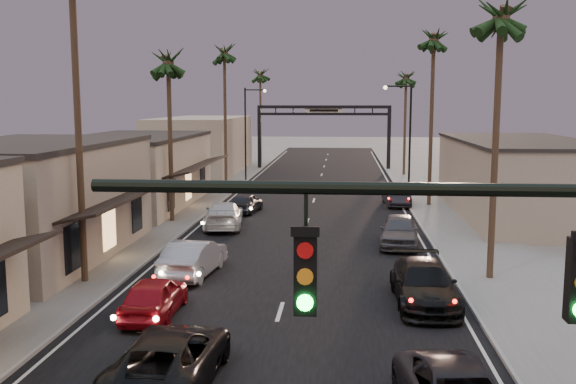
% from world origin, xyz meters
% --- Properties ---
extents(ground, '(200.00, 200.00, 0.00)m').
position_xyz_m(ground, '(0.00, 40.00, 0.00)').
color(ground, slate).
rests_on(ground, ground).
extents(road, '(14.00, 120.00, 0.02)m').
position_xyz_m(road, '(0.00, 45.00, 0.00)').
color(road, black).
rests_on(road, ground).
extents(sidewalk_left, '(5.00, 92.00, 0.12)m').
position_xyz_m(sidewalk_left, '(-9.50, 52.00, 0.06)').
color(sidewalk_left, slate).
rests_on(sidewalk_left, ground).
extents(sidewalk_right, '(5.00, 92.00, 0.12)m').
position_xyz_m(sidewalk_right, '(9.50, 52.00, 0.06)').
color(sidewalk_right, slate).
rests_on(sidewalk_right, ground).
extents(storefront_mid, '(8.00, 14.00, 5.50)m').
position_xyz_m(storefront_mid, '(-13.00, 26.00, 2.75)').
color(storefront_mid, gray).
rests_on(storefront_mid, ground).
extents(storefront_far, '(8.00, 16.00, 5.00)m').
position_xyz_m(storefront_far, '(-13.00, 42.00, 2.50)').
color(storefront_far, tan).
rests_on(storefront_far, ground).
extents(storefront_dist, '(8.00, 20.00, 6.00)m').
position_xyz_m(storefront_dist, '(-13.00, 65.00, 3.00)').
color(storefront_dist, gray).
rests_on(storefront_dist, ground).
extents(building_right, '(8.00, 18.00, 5.00)m').
position_xyz_m(building_right, '(14.00, 40.00, 2.50)').
color(building_right, gray).
rests_on(building_right, ground).
extents(arch, '(15.20, 0.40, 7.27)m').
position_xyz_m(arch, '(0.00, 70.00, 5.53)').
color(arch, black).
rests_on(arch, ground).
extents(streetlight_right, '(2.13, 0.30, 9.00)m').
position_xyz_m(streetlight_right, '(6.92, 45.00, 5.33)').
color(streetlight_right, black).
rests_on(streetlight_right, ground).
extents(streetlight_left, '(2.13, 0.30, 9.00)m').
position_xyz_m(streetlight_left, '(-6.92, 58.00, 5.33)').
color(streetlight_left, black).
rests_on(streetlight_left, ground).
extents(palm_lc, '(3.20, 3.20, 12.20)m').
position_xyz_m(palm_lc, '(-8.60, 36.00, 10.47)').
color(palm_lc, '#38281C').
rests_on(palm_lc, ground).
extents(palm_ld, '(3.20, 3.20, 14.20)m').
position_xyz_m(palm_ld, '(-8.60, 55.00, 12.42)').
color(palm_ld, '#38281C').
rests_on(palm_ld, ground).
extents(palm_ra, '(3.20, 3.20, 13.20)m').
position_xyz_m(palm_ra, '(8.60, 24.00, 11.44)').
color(palm_ra, '#38281C').
rests_on(palm_ra, ground).
extents(palm_rb, '(3.20, 3.20, 14.20)m').
position_xyz_m(palm_rb, '(8.60, 44.00, 12.42)').
color(palm_rb, '#38281C').
rests_on(palm_rb, ground).
extents(palm_rc, '(3.20, 3.20, 12.20)m').
position_xyz_m(palm_rc, '(8.60, 64.00, 10.47)').
color(palm_rc, '#38281C').
rests_on(palm_rc, ground).
extents(palm_far, '(3.20, 3.20, 13.20)m').
position_xyz_m(palm_far, '(-8.30, 78.00, 11.44)').
color(palm_far, '#38281C').
rests_on(palm_far, ground).
extents(oncoming_red, '(1.79, 4.31, 1.46)m').
position_xyz_m(oncoming_red, '(-4.44, 18.17, 0.73)').
color(oncoming_red, maroon).
rests_on(oncoming_red, ground).
extents(oncoming_pickup, '(2.68, 5.59, 1.54)m').
position_xyz_m(oncoming_pickup, '(-2.37, 12.67, 0.77)').
color(oncoming_pickup, black).
rests_on(oncoming_pickup, ground).
extents(oncoming_silver, '(2.19, 5.03, 1.61)m').
position_xyz_m(oncoming_silver, '(-4.30, 23.67, 0.80)').
color(oncoming_silver, '#97989C').
rests_on(oncoming_silver, ground).
extents(oncoming_white, '(2.94, 5.76, 1.60)m').
position_xyz_m(oncoming_white, '(-5.00, 34.54, 0.80)').
color(oncoming_white, '#BBBBBB').
rests_on(oncoming_white, ground).
extents(oncoming_dgrey, '(2.20, 4.29, 1.40)m').
position_xyz_m(oncoming_dgrey, '(-4.47, 40.04, 0.70)').
color(oncoming_dgrey, black).
rests_on(oncoming_dgrey, ground).
extents(curbside_black, '(2.36, 5.56, 1.60)m').
position_xyz_m(curbside_black, '(5.34, 20.31, 0.80)').
color(curbside_black, black).
rests_on(curbside_black, ground).
extents(curbside_grey, '(2.46, 5.07, 1.67)m').
position_xyz_m(curbside_grey, '(5.28, 30.40, 0.83)').
color(curbside_grey, '#414246').
rests_on(curbside_grey, ground).
extents(curbside_far, '(1.95, 4.75, 1.53)m').
position_xyz_m(curbside_far, '(6.20, 44.11, 0.77)').
color(curbside_far, black).
rests_on(curbside_far, ground).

